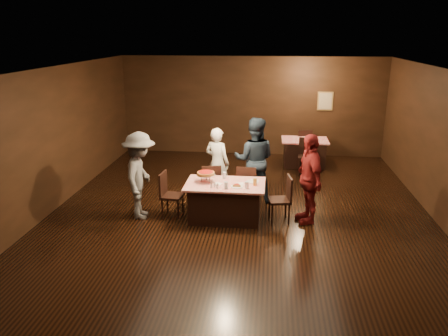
{
  "coord_description": "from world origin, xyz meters",
  "views": [
    {
      "loc": [
        0.6,
        -8.35,
        3.7
      ],
      "look_at": [
        -0.33,
        0.2,
        1.0
      ],
      "focal_mm": 35.0,
      "sensor_mm": 36.0,
      "label": 1
    }
  ],
  "objects_px": {
    "plate_empty": "(253,182)",
    "glass_front_left": "(226,185)",
    "chair_end_right": "(280,199)",
    "diner_red_shirt": "(309,179)",
    "chair_far_right": "(247,185)",
    "diner_white_jacket": "(217,163)",
    "glass_back": "(224,175)",
    "chair_back_far": "(303,144)",
    "diner_navy_hoodie": "(254,160)",
    "glass_front_right": "(247,185)",
    "glass_amber": "(255,182)",
    "chair_far_left": "(211,184)",
    "chair_back_near": "(306,156)",
    "main_table": "(225,201)",
    "chair_end_left": "(172,195)",
    "back_table": "(304,153)",
    "diner_grey_knit": "(140,176)",
    "pizza_stand": "(206,173)"
  },
  "relations": [
    {
      "from": "plate_empty",
      "to": "glass_front_left",
      "type": "xyz_separation_m",
      "value": [
        -0.5,
        -0.45,
        0.06
      ]
    },
    {
      "from": "chair_end_right",
      "to": "diner_red_shirt",
      "type": "relative_size",
      "value": 0.52
    },
    {
      "from": "chair_far_right",
      "to": "plate_empty",
      "type": "xyz_separation_m",
      "value": [
        0.15,
        -0.6,
        0.3
      ]
    },
    {
      "from": "chair_far_right",
      "to": "diner_white_jacket",
      "type": "distance_m",
      "value": 0.92
    },
    {
      "from": "glass_back",
      "to": "chair_back_far",
      "type": "bearing_deg",
      "value": 65.94
    },
    {
      "from": "chair_far_right",
      "to": "diner_navy_hoodie",
      "type": "relative_size",
      "value": 0.5
    },
    {
      "from": "chair_far_right",
      "to": "glass_front_left",
      "type": "distance_m",
      "value": 1.17
    },
    {
      "from": "glass_front_right",
      "to": "chair_far_right",
      "type": "bearing_deg",
      "value": 92.86
    },
    {
      "from": "chair_far_right",
      "to": "diner_navy_hoodie",
      "type": "distance_m",
      "value": 0.63
    },
    {
      "from": "glass_front_left",
      "to": "glass_amber",
      "type": "distance_m",
      "value": 0.6
    },
    {
      "from": "chair_far_left",
      "to": "diner_navy_hoodie",
      "type": "xyz_separation_m",
      "value": [
        0.93,
        0.38,
        0.48
      ]
    },
    {
      "from": "diner_white_jacket",
      "to": "diner_navy_hoodie",
      "type": "distance_m",
      "value": 0.86
    },
    {
      "from": "chair_far_left",
      "to": "chair_back_near",
      "type": "distance_m",
      "value": 3.38
    },
    {
      "from": "chair_back_near",
      "to": "plate_empty",
      "type": "bearing_deg",
      "value": -108.13
    },
    {
      "from": "chair_end_right",
      "to": "chair_far_right",
      "type": "bearing_deg",
      "value": -146.86
    },
    {
      "from": "glass_front_left",
      "to": "glass_amber",
      "type": "xyz_separation_m",
      "value": [
        0.55,
        0.25,
        0.0
      ]
    },
    {
      "from": "main_table",
      "to": "chair_end_left",
      "type": "relative_size",
      "value": 1.68
    },
    {
      "from": "diner_navy_hoodie",
      "to": "chair_back_near",
      "type": "bearing_deg",
      "value": -119.34
    },
    {
      "from": "glass_front_left",
      "to": "diner_red_shirt",
      "type": "bearing_deg",
      "value": 12.67
    },
    {
      "from": "diner_red_shirt",
      "to": "glass_amber",
      "type": "height_order",
      "value": "diner_red_shirt"
    },
    {
      "from": "back_table",
      "to": "diner_white_jacket",
      "type": "relative_size",
      "value": 0.79
    },
    {
      "from": "chair_end_left",
      "to": "chair_back_near",
      "type": "distance_m",
      "value": 4.4
    },
    {
      "from": "back_table",
      "to": "chair_back_far",
      "type": "xyz_separation_m",
      "value": [
        0.0,
        0.6,
        0.09
      ]
    },
    {
      "from": "diner_red_shirt",
      "to": "glass_back",
      "type": "xyz_separation_m",
      "value": [
        -1.72,
        0.24,
        -0.07
      ]
    },
    {
      "from": "back_table",
      "to": "diner_grey_knit",
      "type": "distance_m",
      "value": 5.43
    },
    {
      "from": "chair_far_left",
      "to": "glass_amber",
      "type": "bearing_deg",
      "value": 127.8
    },
    {
      "from": "chair_far_left",
      "to": "diner_navy_hoodie",
      "type": "bearing_deg",
      "value": -171.15
    },
    {
      "from": "pizza_stand",
      "to": "plate_empty",
      "type": "xyz_separation_m",
      "value": [
        0.95,
        0.1,
        -0.17
      ]
    },
    {
      "from": "diner_grey_knit",
      "to": "diner_red_shirt",
      "type": "height_order",
      "value": "diner_red_shirt"
    },
    {
      "from": "diner_navy_hoodie",
      "to": "chair_far_right",
      "type": "bearing_deg",
      "value": 73.25
    },
    {
      "from": "main_table",
      "to": "chair_end_right",
      "type": "relative_size",
      "value": 1.68
    },
    {
      "from": "diner_navy_hoodie",
      "to": "plate_empty",
      "type": "relative_size",
      "value": 7.65
    },
    {
      "from": "diner_grey_knit",
      "to": "pizza_stand",
      "type": "relative_size",
      "value": 4.74
    },
    {
      "from": "main_table",
      "to": "chair_end_left",
      "type": "height_order",
      "value": "chair_end_left"
    },
    {
      "from": "diner_red_shirt",
      "to": "glass_amber",
      "type": "bearing_deg",
      "value": -99.24
    },
    {
      "from": "main_table",
      "to": "diner_grey_knit",
      "type": "relative_size",
      "value": 0.89
    },
    {
      "from": "back_table",
      "to": "glass_front_right",
      "type": "xyz_separation_m",
      "value": [
        -1.4,
        -4.21,
        0.46
      ]
    },
    {
      "from": "main_table",
      "to": "glass_amber",
      "type": "xyz_separation_m",
      "value": [
        0.6,
        -0.05,
        0.46
      ]
    },
    {
      "from": "chair_far_left",
      "to": "diner_red_shirt",
      "type": "distance_m",
      "value": 2.22
    },
    {
      "from": "chair_far_left",
      "to": "chair_back_far",
      "type": "bearing_deg",
      "value": -134.12
    },
    {
      "from": "chair_back_far",
      "to": "chair_far_right",
      "type": "bearing_deg",
      "value": 58.74
    },
    {
      "from": "chair_back_near",
      "to": "diner_red_shirt",
      "type": "bearing_deg",
      "value": -88.73
    },
    {
      "from": "chair_back_far",
      "to": "glass_front_left",
      "type": "height_order",
      "value": "chair_back_far"
    },
    {
      "from": "main_table",
      "to": "diner_white_jacket",
      "type": "height_order",
      "value": "diner_white_jacket"
    },
    {
      "from": "diner_grey_knit",
      "to": "glass_front_left",
      "type": "relative_size",
      "value": 12.86
    },
    {
      "from": "plate_empty",
      "to": "glass_amber",
      "type": "bearing_deg",
      "value": -75.96
    },
    {
      "from": "chair_end_right",
      "to": "glass_front_left",
      "type": "bearing_deg",
      "value": -83.94
    },
    {
      "from": "chair_far_left",
      "to": "diner_navy_hoodie",
      "type": "distance_m",
      "value": 1.12
    },
    {
      "from": "chair_back_far",
      "to": "plate_empty",
      "type": "bearing_deg",
      "value": 63.15
    },
    {
      "from": "chair_far_right",
      "to": "glass_front_left",
      "type": "relative_size",
      "value": 6.79
    }
  ]
}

